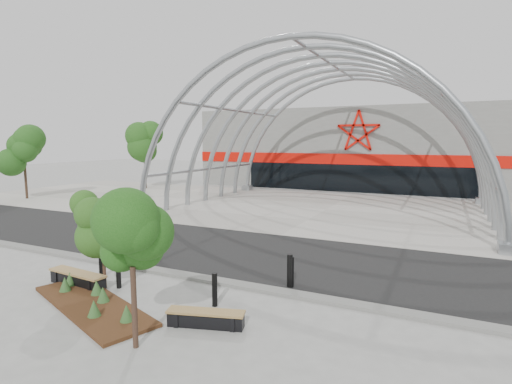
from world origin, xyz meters
TOP-DOWN VIEW (x-y plane):
  - ground at (0.00, 0.00)m, footprint 140.00×140.00m
  - road at (0.00, 3.50)m, footprint 140.00×7.00m
  - forecourt at (0.00, 15.50)m, footprint 60.00×17.00m
  - kerb at (0.00, -0.25)m, footprint 60.00×0.50m
  - arena_building at (0.00, 33.45)m, footprint 34.00×15.24m
  - vault_canopy at (0.00, 15.50)m, footprint 20.80×15.80m
  - planting_bed at (-1.79, -3.47)m, footprint 5.37×3.26m
  - street_tree_0 at (-2.52, -2.26)m, footprint 1.43×1.43m
  - street_tree_1 at (1.04, -4.76)m, footprint 1.61×1.61m
  - bench_0 at (-3.49, -2.51)m, footprint 2.36×0.68m
  - bench_1 at (1.95, -3.16)m, footprint 2.08×1.00m
  - bollard_0 at (-3.47, -1.50)m, footprint 0.16×0.16m
  - bollard_1 at (-2.12, -2.05)m, footprint 0.16×0.16m
  - bollard_2 at (1.49, -1.94)m, footprint 0.16×0.16m
  - bollard_3 at (2.93, 0.42)m, footprint 0.18×0.18m
  - bollard_4 at (2.99, 0.41)m, footprint 0.17×0.17m
  - bg_tree_0 at (-20.00, 20.00)m, footprint 3.00×3.00m
  - bg_tree_2 at (-24.00, 10.00)m, footprint 2.55×2.55m

SIDE VIEW (x-z plane):
  - ground at x=0.00m, z-range 0.00..0.00m
  - road at x=0.00m, z-range 0.00..0.02m
  - vault_canopy at x=0.00m, z-range -10.16..10.20m
  - forecourt at x=0.00m, z-range 0.00..0.04m
  - kerb at x=0.00m, z-range 0.00..0.12m
  - planting_bed at x=-1.79m, z-range -0.14..0.40m
  - bench_1 at x=1.95m, z-range -0.01..0.42m
  - bench_0 at x=-3.49m, z-range -0.01..0.48m
  - bollard_1 at x=-2.12m, z-range 0.00..0.99m
  - bollard_2 at x=1.49m, z-range 0.00..1.00m
  - bollard_0 at x=-3.47m, z-range 0.00..1.01m
  - bollard_4 at x=2.99m, z-range 0.00..1.04m
  - bollard_3 at x=2.93m, z-range 0.00..1.11m
  - street_tree_0 at x=-2.52m, z-range 0.71..3.98m
  - street_tree_1 at x=1.04m, z-range 0.83..4.65m
  - bg_tree_2 at x=-24.00m, z-range 1.17..6.55m
  - arena_building at x=0.00m, z-range -0.01..7.99m
  - bg_tree_0 at x=-20.00m, z-range 1.41..7.86m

